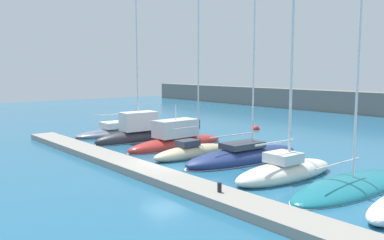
{
  "coord_description": "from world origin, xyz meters",
  "views": [
    {
      "loc": [
        20.05,
        -14.29,
        6.04
      ],
      "look_at": [
        -1.56,
        3.51,
        2.63
      ],
      "focal_mm": 38.53,
      "sensor_mm": 36.0,
      "label": 1
    }
  ],
  "objects": [
    {
      "name": "sailboat_slate_nearest",
      "position": [
        -13.81,
        5.39,
        0.28
      ],
      "size": [
        3.52,
        10.39,
        16.01
      ],
      "rotation": [
        0.0,
        0.0,
        1.53
      ],
      "color": "slate",
      "rests_on": "ground_plane"
    },
    {
      "name": "sailboat_navy_fifth",
      "position": [
        1.42,
        5.53,
        0.34
      ],
      "size": [
        3.34,
        9.75,
        16.5
      ],
      "rotation": [
        0.0,
        0.0,
        1.52
      ],
      "color": "navy",
      "rests_on": "ground_plane"
    },
    {
      "name": "motorboat_charcoal_second",
      "position": [
        -9.74,
        3.97,
        0.68
      ],
      "size": [
        2.23,
        7.18,
        3.78
      ],
      "rotation": [
        0.0,
        0.0,
        1.52
      ],
      "color": "#2D2D33",
      "rests_on": "ground_plane"
    },
    {
      "name": "sailboat_sand_fourth",
      "position": [
        -1.76,
        3.65,
        0.41
      ],
      "size": [
        1.75,
        6.45,
        12.5
      ],
      "rotation": [
        0.0,
        0.0,
        1.58
      ],
      "color": "beige",
      "rests_on": "ground_plane"
    },
    {
      "name": "dock_bollard",
      "position": [
        6.58,
        -1.55,
        0.65
      ],
      "size": [
        0.2,
        0.2,
        0.44
      ],
      "primitive_type": "cylinder",
      "color": "black",
      "rests_on": "dock_pier"
    },
    {
      "name": "mooring_buoy_red",
      "position": [
        -7.87,
        17.12,
        0.0
      ],
      "size": [
        0.81,
        0.81,
        0.81
      ],
      "primitive_type": "sphere",
      "color": "red",
      "rests_on": "ground_plane"
    },
    {
      "name": "ground_plane",
      "position": [
        0.0,
        0.0,
        0.0
      ],
      "size": [
        120.0,
        120.0,
        0.0
      ],
      "primitive_type": "plane",
      "color": "#236084"
    },
    {
      "name": "dock_pier",
      "position": [
        0.0,
        -1.55,
        0.22
      ],
      "size": [
        32.99,
        1.96,
        0.43
      ],
      "primitive_type": "cube",
      "color": "gray",
      "rests_on": "ground_plane"
    },
    {
      "name": "sailboat_teal_seventh",
      "position": [
        9.37,
        5.0,
        0.13
      ],
      "size": [
        3.22,
        9.48,
        17.43
      ],
      "rotation": [
        0.0,
        0.0,
        1.59
      ],
      "color": "#19707F",
      "rests_on": "ground_plane"
    },
    {
      "name": "motorboat_red_third",
      "position": [
        -5.4,
        5.13,
        0.52
      ],
      "size": [
        2.62,
        9.22,
        3.74
      ],
      "rotation": [
        0.0,
        0.0,
        1.6
      ],
      "color": "#B72D28",
      "rests_on": "ground_plane"
    },
    {
      "name": "sailboat_ivory_sixth",
      "position": [
        5.92,
        4.14,
        0.43
      ],
      "size": [
        2.58,
        7.56,
        12.11
      ],
      "rotation": [
        0.0,
        0.0,
        1.54
      ],
      "color": "silver",
      "rests_on": "ground_plane"
    }
  ]
}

